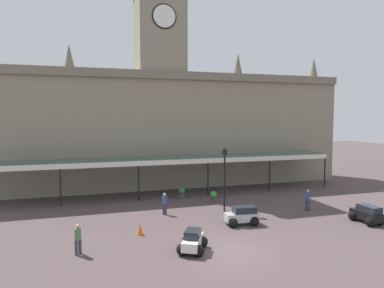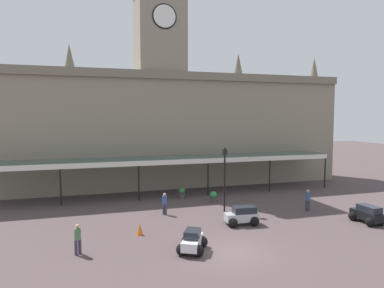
{
  "view_description": "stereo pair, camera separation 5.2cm",
  "coord_description": "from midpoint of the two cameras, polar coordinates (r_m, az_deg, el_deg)",
  "views": [
    {
      "loc": [
        -7.48,
        -17.08,
        7.42
      ],
      "look_at": [
        0.0,
        7.57,
        5.37
      ],
      "focal_mm": 32.32,
      "sensor_mm": 36.0,
      "label": 1
    },
    {
      "loc": [
        -7.43,
        -17.1,
        7.42
      ],
      "look_at": [
        0.0,
        7.57,
        5.37
      ],
      "focal_mm": 32.32,
      "sensor_mm": 36.0,
      "label": 2
    }
  ],
  "objects": [
    {
      "name": "pedestrian_near_entrance",
      "position": [
        29.08,
        18.5,
        -8.63
      ],
      "size": [
        0.34,
        0.36,
        1.67
      ],
      "color": "#3F384C",
      "rests_on": "ground"
    },
    {
      "name": "station_building",
      "position": [
        37.22,
        -5.33,
        3.76
      ],
      "size": [
        40.15,
        5.66,
        21.49
      ],
      "color": "gray",
      "rests_on": "ground"
    },
    {
      "name": "pedestrian_beside_cars",
      "position": [
        20.18,
        -18.38,
        -14.52
      ],
      "size": [
        0.36,
        0.34,
        1.67
      ],
      "color": "#3F384C",
      "rests_on": "ground"
    },
    {
      "name": "victorian_lamppost",
      "position": [
        27.02,
        5.35,
        -4.63
      ],
      "size": [
        0.3,
        0.3,
        5.04
      ],
      "color": "black",
      "rests_on": "ground"
    },
    {
      "name": "car_black_estate",
      "position": [
        27.49,
        26.84,
        -10.39
      ],
      "size": [
        1.6,
        2.28,
        1.27
      ],
      "color": "black",
      "rests_on": "ground"
    },
    {
      "name": "traffic_cone",
      "position": [
        22.56,
        -8.66,
        -13.73
      ],
      "size": [
        0.4,
        0.4,
        0.73
      ],
      "primitive_type": "cone",
      "color": "orange",
      "rests_on": "ground"
    },
    {
      "name": "car_silver_estate",
      "position": [
        24.46,
        8.21,
        -11.78
      ],
      "size": [
        2.31,
        1.66,
        1.27
      ],
      "color": "#B2B5BA",
      "rests_on": "ground"
    },
    {
      "name": "pedestrian_crossing_forecourt",
      "position": [
        26.54,
        -4.6,
        -9.67
      ],
      "size": [
        0.34,
        0.35,
        1.67
      ],
      "color": "#3F384C",
      "rests_on": "ground"
    },
    {
      "name": "ground_plane",
      "position": [
        20.06,
        6.5,
        -17.19
      ],
      "size": [
        140.0,
        140.0,
        0.0
      ],
      "primitive_type": "plane",
      "color": "#4F3F40"
    },
    {
      "name": "entrance_canopy",
      "position": [
        32.59,
        -3.53,
        -2.43
      ],
      "size": [
        32.56,
        3.26,
        3.6
      ],
      "color": "#38564C",
      "rests_on": "ground"
    },
    {
      "name": "car_white_sedan",
      "position": [
        19.79,
        0.03,
        -15.91
      ],
      "size": [
        2.05,
        2.24,
        1.19
      ],
      "color": "silver",
      "rests_on": "ground"
    },
    {
      "name": "planter_near_kerb",
      "position": [
        30.38,
        3.49,
        -8.65
      ],
      "size": [
        0.6,
        0.6,
        0.96
      ],
      "color": "#47423D",
      "rests_on": "ground"
    },
    {
      "name": "planter_by_canopy",
      "position": [
        31.79,
        -1.74,
        -8.05
      ],
      "size": [
        0.6,
        0.6,
        0.96
      ],
      "color": "#47423D",
      "rests_on": "ground"
    }
  ]
}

